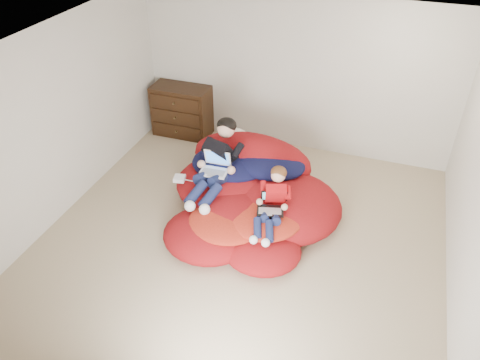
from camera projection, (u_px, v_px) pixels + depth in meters
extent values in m
cube|color=tan|center=(242.00, 245.00, 6.15)|extent=(5.10, 5.10, 0.25)
cube|color=beige|center=(295.00, 75.00, 7.28)|extent=(5.10, 0.02, 2.50)
cube|color=beige|center=(130.00, 331.00, 3.42)|extent=(5.10, 0.02, 2.50)
cube|color=beige|center=(59.00, 122.00, 6.03)|extent=(0.02, 5.10, 2.50)
cube|color=beige|center=(480.00, 202.00, 4.67)|extent=(0.02, 5.10, 2.50)
cube|color=white|center=(243.00, 50.00, 4.62)|extent=(5.10, 5.10, 0.02)
cube|color=black|center=(182.00, 111.00, 8.06)|extent=(0.98, 0.50, 0.88)
cube|color=black|center=(177.00, 131.00, 8.02)|extent=(0.88, 0.03, 0.21)
cylinder|color=#4C3F26|center=(176.00, 131.00, 8.00)|extent=(0.03, 0.06, 0.03)
cube|color=black|center=(176.00, 117.00, 7.86)|extent=(0.88, 0.03, 0.21)
cylinder|color=#4C3F26|center=(175.00, 118.00, 7.85)|extent=(0.03, 0.06, 0.03)
cube|color=black|center=(174.00, 103.00, 7.71)|extent=(0.88, 0.03, 0.21)
cylinder|color=#4C3F26|center=(174.00, 103.00, 7.69)|extent=(0.03, 0.06, 0.03)
ellipsoid|color=maroon|center=(229.00, 185.00, 6.66)|extent=(1.53, 1.37, 0.55)
ellipsoid|color=maroon|center=(284.00, 206.00, 6.30)|extent=(1.57, 1.52, 0.57)
ellipsoid|color=maroon|center=(242.00, 217.00, 6.14)|extent=(1.54, 1.23, 0.49)
ellipsoid|color=maroon|center=(208.00, 235.00, 5.92)|extent=(1.16, 1.07, 0.39)
ellipsoid|color=maroon|center=(262.00, 250.00, 5.71)|extent=(0.98, 0.89, 0.32)
ellipsoid|color=maroon|center=(252.00, 159.00, 6.87)|extent=(1.79, 0.79, 0.79)
ellipsoid|color=#101239|center=(229.00, 164.00, 6.63)|extent=(1.07, 0.88, 0.27)
ellipsoid|color=#101239|center=(267.00, 163.00, 6.57)|extent=(1.10, 0.77, 0.26)
ellipsoid|color=red|center=(264.00, 216.00, 5.91)|extent=(1.00, 1.00, 0.18)
ellipsoid|color=red|center=(226.00, 221.00, 5.89)|extent=(0.98, 0.88, 0.18)
ellipsoid|color=silver|center=(235.00, 138.00, 6.94)|extent=(0.49, 0.31, 0.31)
cube|color=black|center=(222.00, 154.00, 6.46)|extent=(0.47, 0.54, 0.52)
sphere|color=tan|center=(226.00, 129.00, 6.41)|extent=(0.25, 0.25, 0.25)
ellipsoid|color=black|center=(227.00, 125.00, 6.41)|extent=(0.28, 0.26, 0.21)
cylinder|color=#141C41|center=(206.00, 176.00, 6.33)|extent=(0.27, 0.43, 0.22)
cylinder|color=#141C41|center=(196.00, 193.00, 6.07)|extent=(0.24, 0.41, 0.26)
sphere|color=white|center=(190.00, 206.00, 5.96)|extent=(0.15, 0.15, 0.15)
cylinder|color=#141C41|center=(220.00, 179.00, 6.27)|extent=(0.27, 0.43, 0.22)
cylinder|color=#141C41|center=(210.00, 196.00, 6.02)|extent=(0.24, 0.41, 0.26)
sphere|color=white|center=(205.00, 209.00, 5.91)|extent=(0.15, 0.15, 0.15)
cube|color=red|center=(275.00, 195.00, 5.85)|extent=(0.34, 0.36, 0.40)
sphere|color=tan|center=(278.00, 175.00, 5.79)|extent=(0.18, 0.18, 0.18)
ellipsoid|color=#543016|center=(279.00, 172.00, 5.78)|extent=(0.20, 0.19, 0.15)
cylinder|color=#141C41|center=(264.00, 214.00, 5.78)|extent=(0.21, 0.32, 0.16)
cylinder|color=#141C41|center=(258.00, 228.00, 5.60)|extent=(0.18, 0.30, 0.19)
sphere|color=white|center=(253.00, 240.00, 5.51)|extent=(0.11, 0.11, 0.11)
cylinder|color=#141C41|center=(276.00, 216.00, 5.74)|extent=(0.21, 0.32, 0.16)
cylinder|color=#141C41|center=(269.00, 231.00, 5.56)|extent=(0.18, 0.30, 0.19)
sphere|color=white|center=(266.00, 243.00, 5.47)|extent=(0.11, 0.11, 0.11)
cube|color=white|center=(214.00, 172.00, 6.27)|extent=(0.38, 0.28, 0.01)
cube|color=gray|center=(213.00, 172.00, 6.25)|extent=(0.32, 0.16, 0.00)
cube|color=white|center=(218.00, 158.00, 6.31)|extent=(0.37, 0.10, 0.25)
cube|color=#3F7BD7|center=(217.00, 158.00, 6.30)|extent=(0.32, 0.07, 0.20)
cube|color=black|center=(270.00, 211.00, 5.74)|extent=(0.38, 0.31, 0.01)
cube|color=gray|center=(270.00, 211.00, 5.72)|extent=(0.30, 0.19, 0.00)
cube|color=black|center=(274.00, 196.00, 5.80)|extent=(0.34, 0.19, 0.21)
cube|color=teal|center=(274.00, 196.00, 5.79)|extent=(0.30, 0.15, 0.17)
cube|color=white|center=(180.00, 178.00, 6.44)|extent=(0.18, 0.18, 0.06)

